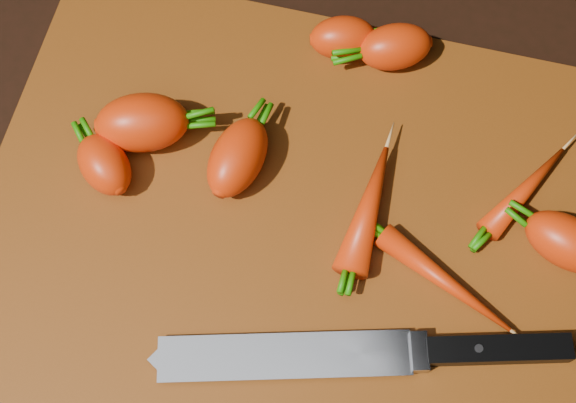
# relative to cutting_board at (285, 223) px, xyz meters

# --- Properties ---
(ground) EXTENTS (2.00, 2.00, 0.01)m
(ground) POSITION_rel_cutting_board_xyz_m (0.00, 0.00, -0.01)
(ground) COLOR black
(cutting_board) EXTENTS (0.50, 0.40, 0.01)m
(cutting_board) POSITION_rel_cutting_board_xyz_m (0.00, 0.00, 0.00)
(cutting_board) COLOR brown
(cutting_board) RESTS_ON ground
(carrot_0) EXTENTS (0.09, 0.07, 0.05)m
(carrot_0) POSITION_rel_cutting_board_xyz_m (-0.13, 0.05, 0.03)
(carrot_0) COLOR red
(carrot_0) RESTS_ON cutting_board
(carrot_1) EXTENTS (0.07, 0.07, 0.04)m
(carrot_1) POSITION_rel_cutting_board_xyz_m (-0.15, 0.01, 0.03)
(carrot_1) COLOR red
(carrot_1) RESTS_ON cutting_board
(carrot_2) EXTENTS (0.06, 0.08, 0.04)m
(carrot_2) POSITION_rel_cutting_board_xyz_m (-0.05, 0.04, 0.03)
(carrot_2) COLOR red
(carrot_2) RESTS_ON cutting_board
(carrot_3) EXTENTS (0.07, 0.06, 0.04)m
(carrot_3) POSITION_rel_cutting_board_xyz_m (0.06, 0.17, 0.03)
(carrot_3) COLOR red
(carrot_3) RESTS_ON cutting_board
(carrot_4) EXTENTS (0.07, 0.05, 0.04)m
(carrot_4) POSITION_rel_cutting_board_xyz_m (0.01, 0.17, 0.02)
(carrot_4) COLOR red
(carrot_4) RESTS_ON cutting_board
(carrot_5) EXTENTS (0.08, 0.06, 0.04)m
(carrot_5) POSITION_rel_cutting_board_xyz_m (0.22, 0.03, 0.03)
(carrot_5) COLOR red
(carrot_5) RESTS_ON cutting_board
(carrot_6) EXTENTS (0.07, 0.10, 0.02)m
(carrot_6) POSITION_rel_cutting_board_xyz_m (0.18, 0.07, 0.02)
(carrot_6) COLOR red
(carrot_6) RESTS_ON cutting_board
(carrot_7) EXTENTS (0.12, 0.07, 0.02)m
(carrot_7) POSITION_rel_cutting_board_xyz_m (0.13, -0.02, 0.02)
(carrot_7) COLOR red
(carrot_7) RESTS_ON cutting_board
(carrot_8) EXTENTS (0.04, 0.11, 0.03)m
(carrot_8) POSITION_rel_cutting_board_xyz_m (0.06, 0.02, 0.02)
(carrot_8) COLOR red
(carrot_8) RESTS_ON cutting_board
(knife) EXTENTS (0.31, 0.11, 0.02)m
(knife) POSITION_rel_cutting_board_xyz_m (0.04, -0.10, 0.01)
(knife) COLOR gray
(knife) RESTS_ON cutting_board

